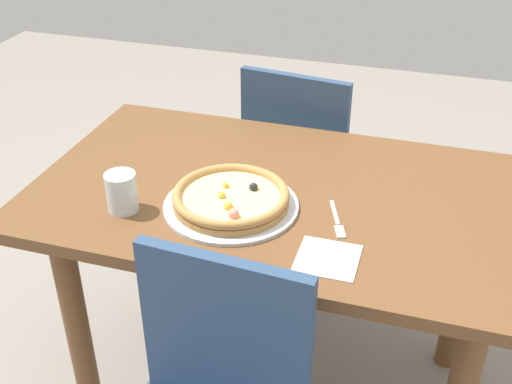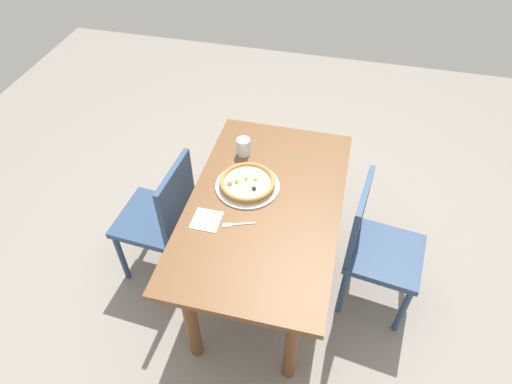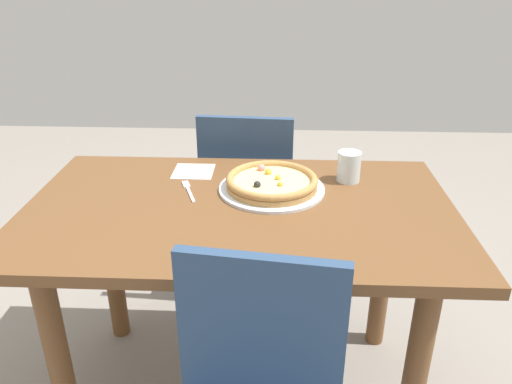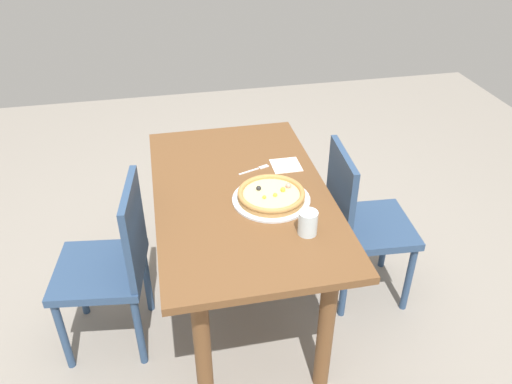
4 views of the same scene
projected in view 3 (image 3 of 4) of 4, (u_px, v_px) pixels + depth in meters
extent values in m
plane|color=gray|center=(242.00, 384.00, 1.85)|extent=(6.00, 6.00, 0.00)
cube|color=brown|center=(239.00, 211.00, 1.54)|extent=(1.32, 0.79, 0.03)
cylinder|color=brown|center=(58.00, 358.00, 1.49)|extent=(0.07, 0.07, 0.71)
cylinder|color=brown|center=(416.00, 370.00, 1.45)|extent=(0.07, 0.07, 0.71)
cylinder|color=brown|center=(112.00, 261.00, 1.96)|extent=(0.07, 0.07, 0.71)
cylinder|color=brown|center=(383.00, 268.00, 1.92)|extent=(0.07, 0.07, 0.71)
cube|color=navy|center=(261.00, 335.00, 1.12)|extent=(0.38, 0.08, 0.42)
cylinder|color=navy|center=(222.00, 223.00, 2.54)|extent=(0.04, 0.04, 0.41)
cylinder|color=navy|center=(289.00, 226.00, 2.51)|extent=(0.04, 0.04, 0.41)
cylinder|color=navy|center=(209.00, 259.00, 2.24)|extent=(0.04, 0.04, 0.41)
cylinder|color=navy|center=(285.00, 264.00, 2.20)|extent=(0.04, 0.04, 0.41)
cube|color=navy|center=(251.00, 199.00, 2.28)|extent=(0.43, 0.43, 0.04)
cube|color=navy|center=(245.00, 168.00, 2.01)|extent=(0.38, 0.06, 0.42)
cylinder|color=silver|center=(272.00, 189.00, 1.64)|extent=(0.35, 0.35, 0.01)
cylinder|color=#B78447|center=(272.00, 185.00, 1.63)|extent=(0.30, 0.30, 0.02)
cylinder|color=beige|center=(272.00, 182.00, 1.63)|extent=(0.26, 0.26, 0.01)
torus|color=#B78447|center=(272.00, 180.00, 1.62)|extent=(0.30, 0.30, 0.02)
sphere|color=#262626|center=(257.00, 185.00, 1.58)|extent=(0.02, 0.02, 0.02)
sphere|color=gold|center=(280.00, 184.00, 1.59)|extent=(0.02, 0.02, 0.02)
sphere|color=gold|center=(278.00, 178.00, 1.63)|extent=(0.02, 0.02, 0.02)
sphere|color=gold|center=(268.00, 172.00, 1.67)|extent=(0.02, 0.02, 0.02)
sphere|color=#E58C7F|center=(261.00, 168.00, 1.70)|extent=(0.03, 0.03, 0.03)
cube|color=silver|center=(191.00, 195.00, 1.60)|extent=(0.05, 0.11, 0.00)
cube|color=silver|center=(186.00, 184.00, 1.68)|extent=(0.04, 0.05, 0.00)
cylinder|color=silver|center=(349.00, 167.00, 1.69)|extent=(0.08, 0.08, 0.10)
cube|color=white|center=(194.00, 172.00, 1.78)|extent=(0.14, 0.14, 0.00)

